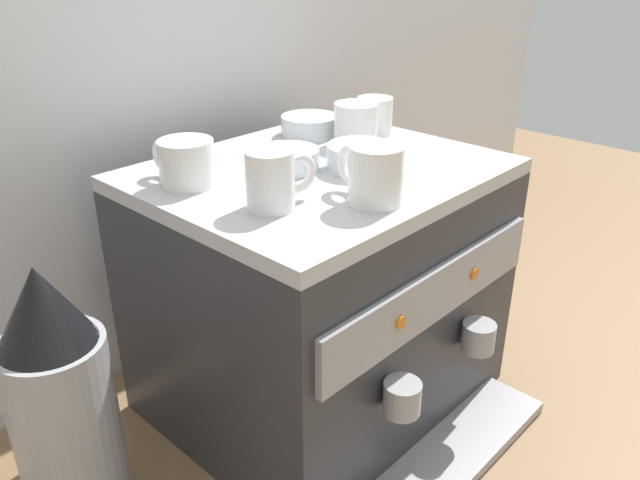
# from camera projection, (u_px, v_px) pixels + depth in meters

# --- Properties ---
(ground_plane) EXTENTS (4.00, 4.00, 0.00)m
(ground_plane) POSITION_uv_depth(u_px,v_px,m) (320.00, 391.00, 1.24)
(ground_plane) COLOR brown
(tiled_backsplash_wall) EXTENTS (2.80, 0.03, 1.04)m
(tiled_backsplash_wall) POSITION_uv_depth(u_px,v_px,m) (186.00, 95.00, 1.24)
(tiled_backsplash_wall) COLOR silver
(tiled_backsplash_wall) RESTS_ON ground_plane
(espresso_machine) EXTENTS (0.56, 0.58, 0.46)m
(espresso_machine) POSITION_uv_depth(u_px,v_px,m) (322.00, 290.00, 1.14)
(espresso_machine) COLOR #2D2D33
(espresso_machine) RESTS_ON ground_plane
(ceramic_cup_0) EXTENTS (0.09, 0.11, 0.08)m
(ceramic_cup_0) POSITION_uv_depth(u_px,v_px,m) (355.00, 124.00, 1.14)
(ceramic_cup_0) COLOR white
(ceramic_cup_0) RESTS_ON espresso_machine
(ceramic_cup_1) EXTENTS (0.07, 0.10, 0.07)m
(ceramic_cup_1) POSITION_uv_depth(u_px,v_px,m) (373.00, 115.00, 1.21)
(ceramic_cup_1) COLOR white
(ceramic_cup_1) RESTS_ON espresso_machine
(ceramic_cup_2) EXTENTS (0.08, 0.12, 0.08)m
(ceramic_cup_2) POSITION_uv_depth(u_px,v_px,m) (373.00, 174.00, 0.88)
(ceramic_cup_2) COLOR white
(ceramic_cup_2) RESTS_ON espresso_machine
(ceramic_cup_3) EXTENTS (0.08, 0.12, 0.07)m
(ceramic_cup_3) POSITION_uv_depth(u_px,v_px,m) (185.00, 162.00, 0.95)
(ceramic_cup_3) COLOR white
(ceramic_cup_3) RESTS_ON espresso_machine
(ceramic_cup_4) EXTENTS (0.11, 0.07, 0.08)m
(ceramic_cup_4) POSITION_uv_depth(u_px,v_px,m) (273.00, 179.00, 0.87)
(ceramic_cup_4) COLOR white
(ceramic_cup_4) RESTS_ON espresso_machine
(ceramic_bowl_0) EXTENTS (0.11, 0.11, 0.04)m
(ceramic_bowl_0) POSITION_uv_depth(u_px,v_px,m) (361.00, 158.00, 1.02)
(ceramic_bowl_0) COLOR silver
(ceramic_bowl_0) RESTS_ON espresso_machine
(ceramic_bowl_1) EXTENTS (0.10, 0.10, 0.03)m
(ceramic_bowl_1) POSITION_uv_depth(u_px,v_px,m) (287.00, 160.00, 1.02)
(ceramic_bowl_1) COLOR silver
(ceramic_bowl_1) RESTS_ON espresso_machine
(ceramic_bowl_2) EXTENTS (0.11, 0.11, 0.04)m
(ceramic_bowl_2) POSITION_uv_depth(u_px,v_px,m) (310.00, 126.00, 1.20)
(ceramic_bowl_2) COLOR silver
(ceramic_bowl_2) RESTS_ON espresso_machine
(coffee_grinder) EXTENTS (0.14, 0.14, 0.44)m
(coffee_grinder) POSITION_uv_depth(u_px,v_px,m) (64.00, 415.00, 0.87)
(coffee_grinder) COLOR #939399
(coffee_grinder) RESTS_ON ground_plane
(milk_pitcher) EXTENTS (0.11, 0.11, 0.12)m
(milk_pitcher) POSITION_uv_depth(u_px,v_px,m) (431.00, 289.00, 1.48)
(milk_pitcher) COLOR #B7B7BC
(milk_pitcher) RESTS_ON ground_plane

